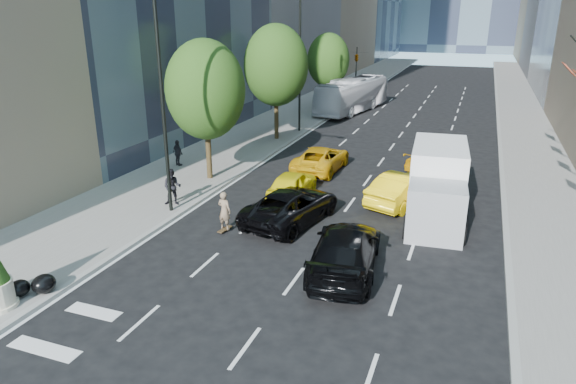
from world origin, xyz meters
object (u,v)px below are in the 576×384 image
at_px(black_sedan_mercedes, 345,250).
at_px(city_bus, 353,95).
at_px(black_sedan_lincoln, 291,206).
at_px(skateboarder, 224,213).
at_px(box_truck, 437,183).

distance_m(black_sedan_mercedes, city_bus, 31.63).
bearing_deg(black_sedan_mercedes, city_bus, -83.78).
bearing_deg(black_sedan_lincoln, city_bus, -70.62).
bearing_deg(black_sedan_mercedes, skateboarder, -23.29).
relative_size(skateboarder, city_bus, 0.15).
xyz_separation_m(black_sedan_lincoln, city_bus, (-3.87, 27.13, 0.79)).
bearing_deg(black_sedan_lincoln, box_truck, -142.50).
bearing_deg(box_truck, black_sedan_mercedes, -115.46).
distance_m(skateboarder, black_sedan_lincoln, 3.03).
bearing_deg(box_truck, city_bus, 107.61).
bearing_deg(black_sedan_lincoln, skateboarder, 52.62).
height_order(skateboarder, box_truck, box_truck).
bearing_deg(skateboarder, city_bus, -77.88).
relative_size(black_sedan_mercedes, city_bus, 0.50).
distance_m(skateboarder, box_truck, 9.57).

